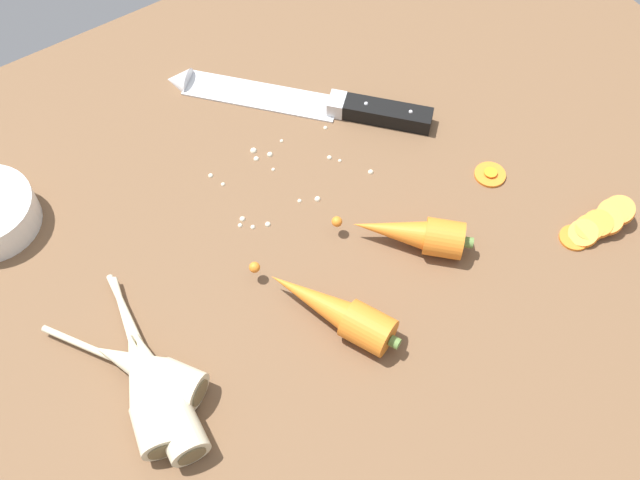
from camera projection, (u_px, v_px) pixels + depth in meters
ground_plane at (310, 244)px, 88.41cm from camera, size 120.00×90.00×4.00cm
chefs_knife at (292, 99)px, 97.24cm from camera, size 25.86×27.94×4.18cm
whole_carrot at (334, 310)px, 79.16cm from camera, size 9.75×16.71×4.20cm
whole_carrot_second at (412, 234)px, 84.32cm from camera, size 12.05×11.94×4.20cm
parsnip_front at (162, 391)px, 74.47cm from camera, size 5.18×22.72×4.00cm
parsnip_mid_left at (145, 389)px, 74.57cm from camera, size 6.64×20.54×4.00cm
parsnip_mid_right at (147, 370)px, 75.65cm from camera, size 11.91×16.79×4.00cm
carrot_slice_stack at (598, 223)px, 86.25cm from camera, size 9.17×4.19×3.23cm
carrot_slice_stray_near at (490, 174)px, 91.05cm from camera, size 3.73×3.73×0.70cm
mince_crumbs at (278, 177)px, 90.85cm from camera, size 17.51×11.34×0.82cm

